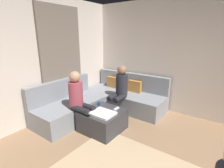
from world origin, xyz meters
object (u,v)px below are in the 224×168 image
at_px(ottoman, 103,120).
at_px(coffee_mug, 100,103).
at_px(sectional_couch, 103,101).
at_px(person_on_couch_side, 79,99).
at_px(game_remote, 116,109).
at_px(person_on_couch_back, 119,89).

xyz_separation_m(ottoman, coffee_mug, (-0.22, 0.18, 0.26)).
distance_m(sectional_couch, coffee_mug, 0.65).
xyz_separation_m(sectional_couch, person_on_couch_side, (0.15, -0.93, 0.38)).
relative_size(sectional_couch, ottoman, 3.36).
relative_size(coffee_mug, person_on_couch_side, 0.08).
distance_m(sectional_couch, person_on_couch_side, 1.01).
height_order(sectional_couch, ottoman, sectional_couch).
bearing_deg(coffee_mug, sectional_couch, 122.14).
relative_size(ottoman, coffee_mug, 8.00).
height_order(game_remote, person_on_couch_back, person_on_couch_back).
bearing_deg(person_on_couch_back, sectional_couch, 7.07).
bearing_deg(game_remote, person_on_couch_back, 117.90).
bearing_deg(person_on_couch_back, coffee_mug, 78.76).
bearing_deg(person_on_couch_side, game_remote, 127.52).
bearing_deg(person_on_couch_side, person_on_couch_back, 163.27).
xyz_separation_m(game_remote, person_on_couch_back, (-0.29, 0.54, 0.23)).
xyz_separation_m(ottoman, person_on_couch_side, (-0.40, -0.23, 0.45)).
height_order(person_on_couch_back, person_on_couch_side, same).
xyz_separation_m(ottoman, game_remote, (0.18, 0.22, 0.22)).
relative_size(game_remote, person_on_couch_side, 0.12).
relative_size(game_remote, person_on_couch_back, 0.12).
distance_m(game_remote, person_on_couch_back, 0.65).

